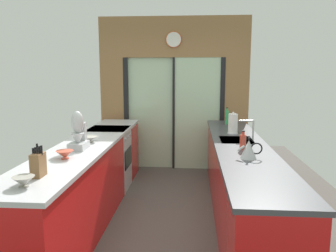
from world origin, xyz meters
TOP-DOWN VIEW (x-y plane):
  - ground_plane at (0.00, 0.60)m, footprint 5.04×7.60m
  - back_wall_unit at (0.00, 2.40)m, footprint 2.64×0.12m
  - left_counter_run at (-0.91, 0.13)m, footprint 0.62×3.80m
  - right_counter_run at (0.91, 0.30)m, footprint 0.62×3.80m
  - sink_faucet at (1.06, 0.55)m, footprint 0.19×0.02m
  - oven_range at (-0.91, 1.25)m, footprint 0.60×0.60m
  - mixing_bowl_near at (-0.89, -1.31)m, footprint 0.16×0.16m
  - mixing_bowl_mid at (-0.89, -0.50)m, footprint 0.17×0.17m
  - mixing_bowl_far at (-0.89, 0.26)m, footprint 0.21×0.21m
  - knife_block at (-0.89, -1.07)m, footprint 0.09×0.14m
  - stand_mixer at (-0.89, -0.10)m, footprint 0.17×0.27m
  - kettle at (0.89, -0.36)m, footprint 0.24×0.16m
  - soap_bottle_near at (0.89, 0.01)m, footprint 0.07×0.07m
  - soap_bottle_far at (0.89, 1.79)m, footprint 0.06×0.06m
  - paper_towel_roll at (0.89, 0.96)m, footprint 0.15×0.15m

SIDE VIEW (x-z plane):
  - ground_plane at x=0.00m, z-range -0.02..0.00m
  - oven_range at x=-0.91m, z-range 0.00..0.92m
  - right_counter_run at x=0.91m, z-range 0.00..0.92m
  - left_counter_run at x=-0.91m, z-range 0.01..0.93m
  - mixing_bowl_far at x=-0.89m, z-range 0.92..0.99m
  - mixing_bowl_near at x=-0.89m, z-range 0.92..1.00m
  - mixing_bowl_mid at x=-0.89m, z-range 0.92..1.00m
  - soap_bottle_near at x=0.89m, z-range 0.90..1.11m
  - kettle at x=0.89m, z-range 0.91..1.12m
  - knife_block at x=-0.89m, z-range 0.89..1.16m
  - soap_bottle_far at x=0.89m, z-range 0.90..1.17m
  - paper_towel_roll at x=0.89m, z-range 0.90..1.21m
  - stand_mixer at x=-0.89m, z-range 0.87..1.29m
  - sink_faucet at x=1.06m, z-range 0.96..1.21m
  - back_wall_unit at x=0.00m, z-range 0.17..2.87m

